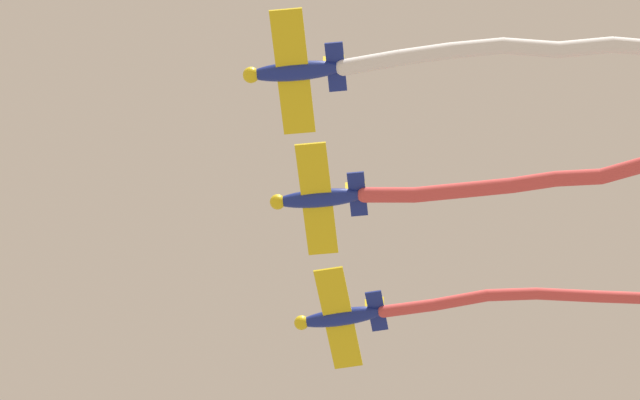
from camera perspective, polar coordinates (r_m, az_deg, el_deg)
airplane_lead at (r=87.80m, az=0.80°, el=-4.82°), size 7.60×6.11×1.97m
smoke_trail_lead at (r=89.96m, az=10.06°, el=-4.09°), size 17.49×17.23×3.08m
airplane_left_wing at (r=83.13m, az=-0.09°, el=0.07°), size 7.39×6.29×1.97m
smoke_trail_left_wing at (r=82.49m, az=8.56°, el=0.80°), size 10.52×17.71×2.73m
airplane_right_wing at (r=78.61m, az=-1.08°, el=5.29°), size 7.37×6.30×1.97m
smoke_trail_right_wing at (r=81.25m, az=11.73°, el=5.72°), size 22.64×21.97×3.09m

